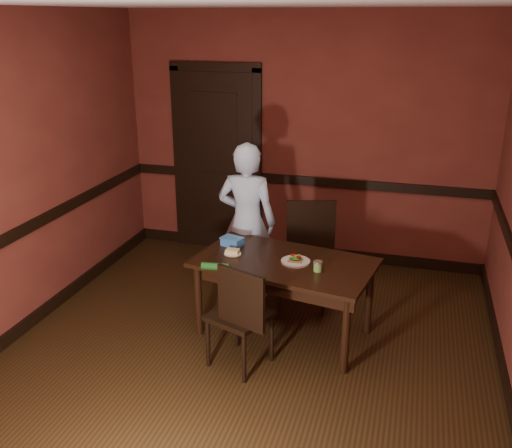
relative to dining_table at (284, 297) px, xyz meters
The scene contains 20 objects.
floor 0.64m from the dining_table, 112.63° to the right, with size 4.00×4.50×0.01m, color black.
ceiling 2.42m from the dining_table, 112.63° to the right, with size 4.00×4.50×0.01m, color white.
wall_back 2.03m from the dining_table, 96.76° to the left, with size 4.00×0.02×2.70m, color #5E241C.
wall_front 2.93m from the dining_table, 94.32° to the right, with size 4.00×0.02×2.70m, color #5E241C.
wall_left 2.48m from the dining_table, 167.28° to the right, with size 0.02×4.50×2.70m, color #5E241C.
dado_back 1.83m from the dining_table, 96.82° to the left, with size 4.00×0.03×0.10m, color black.
dado_left 2.32m from the dining_table, 167.19° to the right, with size 0.03×4.50×0.10m, color black.
baseboard_back 1.77m from the dining_table, 96.82° to the left, with size 4.00×0.03×0.12m, color black.
baseboard_left 2.27m from the dining_table, 167.19° to the right, with size 0.03×4.50×0.12m, color black.
baseboard_right 1.87m from the dining_table, 15.67° to the right, with size 0.03×4.50×0.12m, color black.
door 2.23m from the dining_table, 125.11° to the left, with size 1.05×0.07×2.20m.
dining_table is the anchor object (origin of this frame).
chair_far 0.57m from the dining_table, 88.05° to the left, with size 0.46×0.46×0.99m, color black, non-canonical shape.
chair_near 0.60m from the dining_table, 112.34° to the right, with size 0.42×0.42×0.90m, color black, non-canonical shape.
person 0.91m from the dining_table, 130.02° to the left, with size 0.56×0.37×1.54m, color #ADCDEB.
sandwich_plate 0.37m from the dining_table, ahead, with size 0.24×0.24×0.06m.
sauce_jar 0.51m from the dining_table, 22.62° to the right, with size 0.07×0.07×0.08m.
cheese_saucer 0.59m from the dining_table, behind, with size 0.15×0.15×0.05m.
food_tub 0.68m from the dining_table, 159.65° to the left, with size 0.22×0.18×0.08m.
wrapped_veg 0.71m from the dining_table, 145.65° to the right, with size 0.06×0.06×0.23m, color #164818.
Camera 1 is at (1.18, -3.77, 2.63)m, focal length 40.00 mm.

